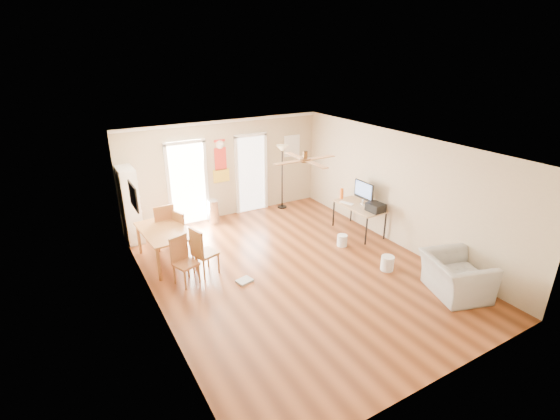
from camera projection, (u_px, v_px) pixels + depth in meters
floor at (294, 271)px, 8.34m from camera, size 7.00×7.00×0.00m
ceiling at (296, 147)px, 7.36m from camera, size 5.50×7.00×0.00m
wall_back at (225, 169)px, 10.66m from camera, size 5.50×0.04×2.60m
wall_front at (444, 305)px, 5.04m from camera, size 5.50×0.04×2.60m
wall_left at (153, 245)px, 6.57m from camera, size 0.04×7.00×2.60m
wall_right at (398, 190)px, 9.13m from camera, size 0.04×7.00×2.60m
crown_molding at (296, 149)px, 7.38m from camera, size 5.50×7.00×0.08m
kitchen_doorway at (188, 185)px, 10.25m from camera, size 0.90×0.10×2.10m
bathroom_doorway at (251, 174)px, 11.09m from camera, size 0.80×0.10×2.10m
wall_decal at (221, 161)px, 10.49m from camera, size 0.46×0.03×1.10m
ac_grille at (292, 146)px, 11.44m from camera, size 0.50×0.04×0.60m
framed_poster at (133, 196)px, 7.56m from camera, size 0.04×0.66×0.48m
ceiling_fan at (305, 160)px, 7.19m from camera, size 1.24×1.24×0.20m
bookshelf at (130, 204)px, 9.39m from camera, size 0.50×0.86×1.79m
dining_table at (166, 245)px, 8.59m from camera, size 0.99×1.54×0.74m
dining_chair_right_a at (186, 230)px, 9.07m from camera, size 0.50×0.50×0.96m
dining_chair_right_b at (205, 251)px, 8.07m from camera, size 0.52×0.52×1.02m
dining_chair_near at (186, 262)px, 7.72m from camera, size 0.51×0.51×0.96m
dining_chair_far at (163, 225)px, 9.15m from camera, size 0.45×0.45×1.08m
trash_can at (213, 212)px, 10.52m from camera, size 0.29×0.29×0.62m
torchiere_lamp at (282, 177)px, 11.31m from camera, size 0.35×0.35×1.82m
computer_desk at (358, 219)px, 9.96m from camera, size 0.66×1.32×0.71m
imac at (364, 193)px, 9.76m from camera, size 0.29×0.63×0.59m
keyboard at (347, 203)px, 9.98m from camera, size 0.22×0.37×0.01m
printer at (376, 207)px, 9.45m from camera, size 0.35×0.40×0.20m
orange_bottle at (342, 194)px, 10.24m from camera, size 0.09×0.09×0.27m
wastebasket_a at (342, 240)px, 9.35m from camera, size 0.29×0.29×0.27m
wastebasket_b at (387, 263)px, 8.32m from camera, size 0.33×0.33×0.31m
floor_cloth at (244, 281)px, 7.94m from camera, size 0.34×0.30×0.04m
armchair at (456, 276)px, 7.45m from camera, size 1.30×1.39×0.74m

